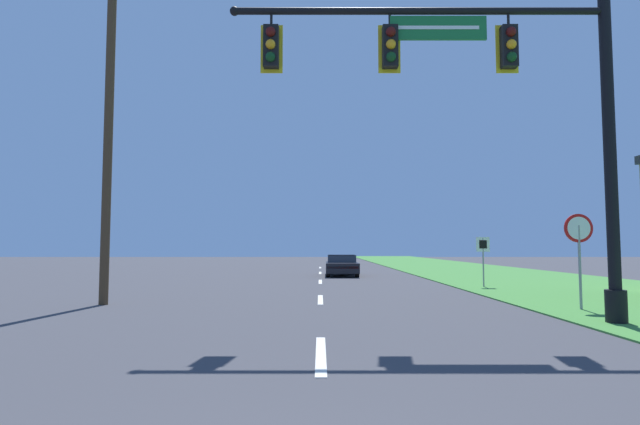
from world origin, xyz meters
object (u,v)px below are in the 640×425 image
object	(u,v)px
stop_sign	(579,239)
utility_pole_near	(109,113)
route_sign_post	(483,250)
signal_mast	(505,103)
car_ahead	(341,265)

from	to	relation	value
stop_sign	utility_pole_near	distance (m)	13.72
route_sign_post	utility_pole_near	size ratio (longest dim) A/B	0.19
signal_mast	car_ahead	size ratio (longest dim) A/B	1.98
signal_mast	car_ahead	xyz separation A→B (m)	(-2.86, 18.09, -4.27)
utility_pole_near	signal_mast	bearing A→B (deg)	-19.39
signal_mast	utility_pole_near	size ratio (longest dim) A/B	0.79
car_ahead	stop_sign	xyz separation A→B (m)	(5.60, -15.80, 1.26)
signal_mast	stop_sign	world-z (taller)	signal_mast
utility_pole_near	stop_sign	bearing A→B (deg)	-5.91
stop_sign	route_sign_post	distance (m)	7.39
route_sign_post	stop_sign	bearing A→B (deg)	-88.96
signal_mast	stop_sign	xyz separation A→B (m)	(2.73, 2.30, -3.01)
stop_sign	car_ahead	bearing A→B (deg)	109.50
car_ahead	stop_sign	bearing A→B (deg)	-70.50
signal_mast	route_sign_post	distance (m)	10.56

